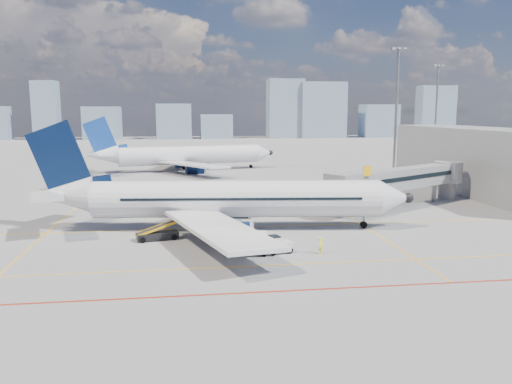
# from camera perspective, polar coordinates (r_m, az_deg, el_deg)

# --- Properties ---
(ground) EXTENTS (420.00, 420.00, 0.00)m
(ground) POSITION_cam_1_polar(r_m,az_deg,el_deg) (47.10, -1.19, -6.27)
(ground) COLOR gray
(ground) RESTS_ON ground
(apron_markings) EXTENTS (90.00, 35.12, 0.01)m
(apron_markings) POSITION_cam_1_polar(r_m,az_deg,el_deg) (43.30, -1.36, -7.66)
(apron_markings) COLOR #ECA30C
(apron_markings) RESTS_ON ground
(jet_bridge) EXTENTS (23.55, 15.78, 6.30)m
(jet_bridge) POSITION_cam_1_polar(r_m,az_deg,el_deg) (68.89, 16.90, 1.46)
(jet_bridge) COLOR gray
(jet_bridge) RESTS_ON ground
(terminal_block) EXTENTS (10.00, 42.00, 10.00)m
(terminal_block) POSITION_cam_1_polar(r_m,az_deg,el_deg) (84.55, 24.55, 3.25)
(terminal_block) COLOR gray
(terminal_block) RESTS_ON ground
(floodlight_mast_ne) EXTENTS (3.20, 0.61, 25.45)m
(floodlight_mast_ne) POSITION_cam_1_polar(r_m,az_deg,el_deg) (109.02, 15.76, 9.42)
(floodlight_mast_ne) COLOR slate
(floodlight_mast_ne) RESTS_ON ground
(floodlight_mast_far) EXTENTS (3.20, 0.61, 25.45)m
(floodlight_mast_far) POSITION_cam_1_polar(r_m,az_deg,el_deg) (152.24, 19.91, 9.06)
(floodlight_mast_far) COLOR slate
(floodlight_mast_far) RESTS_ON ground
(distant_skyline) EXTENTS (245.65, 15.85, 27.45)m
(distant_skyline) POSITION_cam_1_polar(r_m,az_deg,el_deg) (236.04, -2.71, 8.71)
(distant_skyline) COLOR gray
(distant_skyline) RESTS_ON ground
(main_aircraft) EXTENTS (40.91, 35.59, 11.97)m
(main_aircraft) POSITION_cam_1_polar(r_m,az_deg,el_deg) (53.51, -4.05, -0.87)
(main_aircraft) COLOR silver
(main_aircraft) RESTS_ON ground
(second_aircraft) EXTENTS (40.12, 34.59, 11.82)m
(second_aircraft) POSITION_cam_1_polar(r_m,az_deg,el_deg) (107.46, -8.37, 4.13)
(second_aircraft) COLOR silver
(second_aircraft) RESTS_ON ground
(baggage_tug) EXTENTS (2.61, 2.02, 1.62)m
(baggage_tug) POSITION_cam_1_polar(r_m,az_deg,el_deg) (44.85, 2.40, -6.04)
(baggage_tug) COLOR silver
(baggage_tug) RESTS_ON ground
(cargo_dolly) EXTENTS (3.80, 2.01, 2.00)m
(cargo_dolly) POSITION_cam_1_polar(r_m,az_deg,el_deg) (44.27, -0.95, -5.81)
(cargo_dolly) COLOR black
(cargo_dolly) RESTS_ON ground
(belt_loader) EXTENTS (5.89, 2.50, 2.36)m
(belt_loader) POSITION_cam_1_polar(r_m,az_deg,el_deg) (50.34, -11.04, -4.70)
(belt_loader) COLOR black
(belt_loader) RESTS_ON ground
(ramp_worker) EXTENTS (0.57, 0.66, 1.51)m
(ramp_worker) POSITION_cam_1_polar(r_m,az_deg,el_deg) (45.00, 7.40, -6.08)
(ramp_worker) COLOR #F8FF1A
(ramp_worker) RESTS_ON ground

